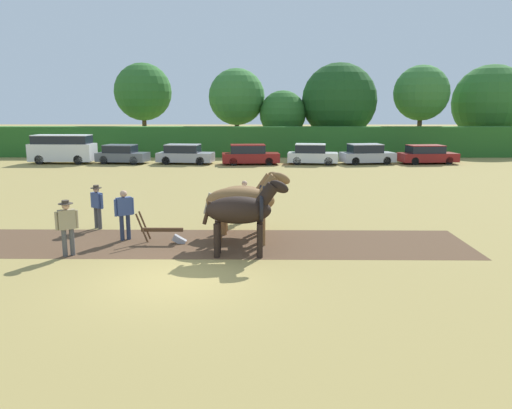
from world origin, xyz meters
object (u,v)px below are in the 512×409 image
Objects in this scene: tree_far_left at (143,92)px; parked_car_far_right at (427,155)px; draft_horse_lead_left at (242,211)px; parked_car_center_left at (185,154)px; plow at (166,234)px; parked_car_left at (122,154)px; parked_car_center at (250,155)px; tree_center_left at (283,114)px; farmer_beside_team at (245,198)px; tree_center at (339,101)px; parked_car_right at (367,154)px; farmer_onlooker_right at (97,204)px; farmer_at_plow at (124,211)px; tree_right at (491,103)px; tree_left at (237,97)px; parked_van at (62,149)px; draft_horse_lead_right at (244,201)px; draft_horse_trail_left at (245,198)px; farmer_onlooker_left at (67,224)px; tree_center_right at (421,93)px; parked_car_center_right at (312,155)px.

tree_far_left is 1.90× the size of parked_car_far_right.
draft_horse_lead_left reaches higher than parked_car_center_left.
parked_car_left is at bearing 108.64° from plow.
tree_far_left is 17.68m from parked_car_center.
farmer_beside_team is at bearing -95.45° from tree_center_left.
tree_center is 12.20m from parked_car_far_right.
parked_car_center is 9.22m from parked_car_right.
parked_car_right is (9.00, 24.89, -0.63)m from draft_horse_lead_left.
parked_car_far_right is (19.18, 21.70, -0.23)m from farmer_onlooker_right.
tree_right is at bearing 105.69° from farmer_at_plow.
tree_right is at bearing 4.60° from tree_center_left.
tree_left reaches higher than farmer_onlooker_right.
parked_van is at bearing 59.83° from farmer_onlooker_right.
tree_far_left is at bearing 107.16° from draft_horse_lead_left.
draft_horse_lead_right is 1.11× the size of draft_horse_trail_left.
tree_left is at bearing 29.32° from farmer_onlooker_right.
tree_left is 36.18m from farmer_onlooker_left.
tree_center_left is (14.07, -2.49, -2.17)m from tree_far_left.
tree_right is 2.08× the size of parked_car_left.
farmer_onlooker_right is 28.96m from parked_car_far_right.
tree_left is 4.85× the size of farmer_at_plow.
plow is (-5.36, -33.38, -3.43)m from tree_center_left.
parked_car_center is (-0.16, 19.90, -0.19)m from farmer_beside_team.
farmer_onlooker_right is at bearing -124.51° from tree_center_right.
parked_car_far_right is at bearing -1.99° from parked_car_center.
draft_horse_lead_left is 0.52× the size of parked_van.
draft_horse_lead_right is 0.63× the size of parked_car_center_left.
farmer_onlooker_left reaches higher than parked_car_far_right.
farmer_beside_team is at bearing -55.82° from parked_car_left.
parked_van is 14.89m from parked_car_center.
plow is 0.35× the size of parked_car_center.
plow is 0.32× the size of parked_van.
parked_car_right reaches higher than parked_car_center.
tree_far_left is 5.47× the size of farmer_beside_team.
parked_car_right is at bearing 1.19° from parked_van.
parked_car_left reaches higher than plow.
tree_left is at bearing -178.30° from tree_right.
parked_car_left is at bearing 0.85° from parked_van.
tree_far_left is at bearing 139.72° from parked_car_right.
parked_car_center is at bearing 176.29° from parked_car_far_right.
parked_car_center is (-0.21, 24.44, -0.63)m from draft_horse_lead_left.
draft_horse_lead_right reaches higher than parked_car_center_right.
farmer_onlooker_left is at bearing -80.80° from tree_far_left.
parked_car_right is at bearing -86.10° from tree_center.
parked_car_center reaches higher than parked_car_left.
parked_car_left is 0.91× the size of parked_car_center_left.
tree_right is (25.34, 0.75, -0.55)m from tree_left.
farmer_at_plow is 25.85m from parked_van.
tree_far_left is at bearing 158.50° from farmer_onlooker_left.
tree_right is 5.35× the size of plow.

